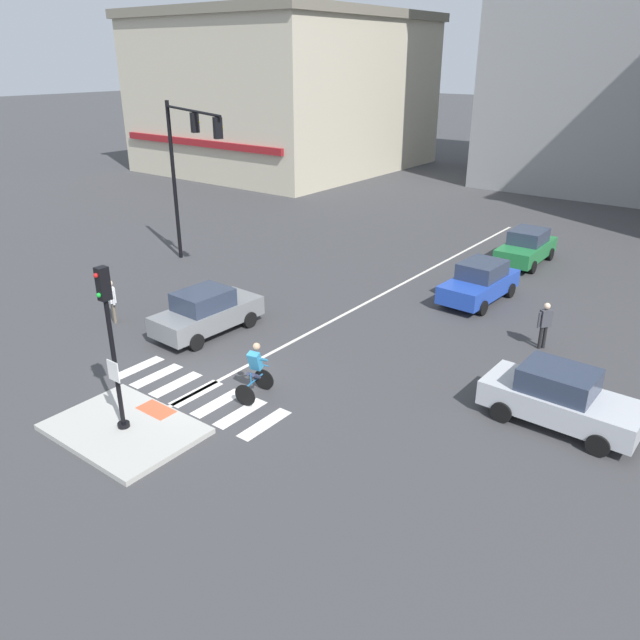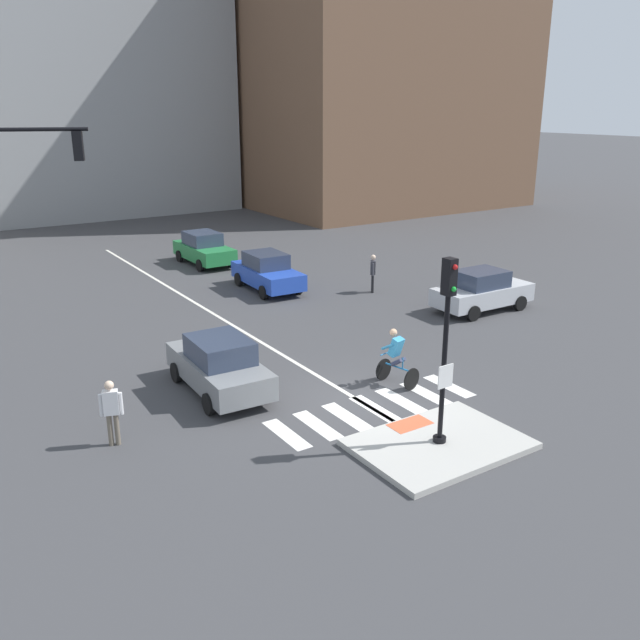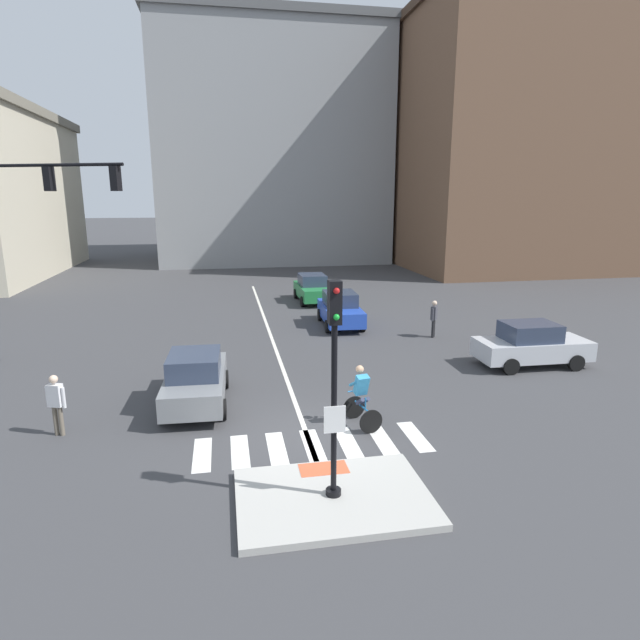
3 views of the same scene
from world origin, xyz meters
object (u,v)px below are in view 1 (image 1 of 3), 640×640
object	(u,v)px
car_grey_westbound_near	(207,312)
car_blue_eastbound_far	(480,282)
car_green_eastbound_distant	(526,247)
pedestrian_waiting_far_side	(545,322)
cyclist	(255,370)
pedestrian_at_curb_left	(112,298)
traffic_light_mast	(185,156)
car_silver_cross_right	(560,398)
signal_pole	(110,335)

from	to	relation	value
car_grey_westbound_near	car_blue_eastbound_far	bearing A→B (deg)	54.14
car_green_eastbound_distant	pedestrian_waiting_far_side	world-z (taller)	pedestrian_waiting_far_side
car_blue_eastbound_far	cyclist	size ratio (longest dim) A/B	2.48
car_grey_westbound_near	pedestrian_at_curb_left	size ratio (longest dim) A/B	2.49
traffic_light_mast	car_green_eastbound_distant	size ratio (longest dim) A/B	1.80
car_grey_westbound_near	car_silver_cross_right	bearing A→B (deg)	7.43
signal_pole	traffic_light_mast	bearing A→B (deg)	130.46
car_silver_cross_right	cyclist	world-z (taller)	cyclist
car_silver_cross_right	car_blue_eastbound_far	world-z (taller)	same
car_silver_cross_right	pedestrian_at_curb_left	bearing A→B (deg)	-168.84
car_blue_eastbound_far	car_green_eastbound_distant	bearing A→B (deg)	93.03
cyclist	pedestrian_at_curb_left	world-z (taller)	cyclist
car_grey_westbound_near	cyclist	bearing A→B (deg)	-27.11
car_silver_cross_right	car_blue_eastbound_far	distance (m)	9.26
car_green_eastbound_distant	pedestrian_waiting_far_side	bearing A→B (deg)	-66.30
traffic_light_mast	car_blue_eastbound_far	world-z (taller)	traffic_light_mast
car_silver_cross_right	cyclist	size ratio (longest dim) A/B	2.46
car_grey_westbound_near	cyclist	xyz separation A→B (m)	(4.54, -2.32, 0.06)
traffic_light_mast	pedestrian_at_curb_left	xyz separation A→B (m)	(2.64, -6.34, -4.19)
traffic_light_mast	car_grey_westbound_near	bearing A→B (deg)	-38.35
car_green_eastbound_distant	pedestrian_waiting_far_side	xyz separation A→B (m)	(3.94, -8.98, 0.17)
car_silver_cross_right	pedestrian_at_curb_left	distance (m)	15.86
traffic_light_mast	car_blue_eastbound_far	xyz separation A→B (m)	(12.59, 4.11, -4.36)
pedestrian_at_curb_left	car_green_eastbound_distant	bearing A→B (deg)	59.78
traffic_light_mast	car_silver_cross_right	xyz separation A→B (m)	(18.19, -3.27, -4.36)
signal_pole	traffic_light_mast	distance (m)	14.25
signal_pole	car_green_eastbound_distant	size ratio (longest dim) A/B	1.09
car_green_eastbound_distant	pedestrian_waiting_far_side	size ratio (longest dim) A/B	2.47
car_green_eastbound_distant	car_grey_westbound_near	size ratio (longest dim) A/B	0.99
signal_pole	cyclist	xyz separation A→B (m)	(1.53, 3.54, -1.98)
car_silver_cross_right	pedestrian_at_curb_left	xyz separation A→B (m)	(-15.56, -3.07, 0.17)
cyclist	pedestrian_waiting_far_side	bearing A→B (deg)	56.47
cyclist	car_blue_eastbound_far	bearing A→B (deg)	80.25
car_green_eastbound_distant	cyclist	bearing A→B (deg)	-95.32
signal_pole	pedestrian_waiting_far_side	size ratio (longest dim) A/B	2.68
car_silver_cross_right	car_grey_westbound_near	xyz separation A→B (m)	(-12.07, -1.57, 0.00)
signal_pole	pedestrian_at_curb_left	bearing A→B (deg)	146.09
signal_pole	pedestrian_waiting_far_side	world-z (taller)	signal_pole
signal_pole	cyclist	size ratio (longest dim) A/B	2.67
traffic_light_mast	car_blue_eastbound_far	size ratio (longest dim) A/B	1.78
signal_pole	car_green_eastbound_distant	xyz separation A→B (m)	(3.15, 20.91, -2.04)
car_silver_cross_right	car_green_eastbound_distant	bearing A→B (deg)	113.72
traffic_light_mast	car_green_eastbound_distant	bearing A→B (deg)	39.75
pedestrian_at_curb_left	car_blue_eastbound_far	bearing A→B (deg)	46.39
car_grey_westbound_near	car_green_eastbound_distant	bearing A→B (deg)	67.76
car_silver_cross_right	pedestrian_waiting_far_side	xyz separation A→B (m)	(-1.98, 4.49, 0.17)
cyclist	car_grey_westbound_near	bearing A→B (deg)	152.89
car_blue_eastbound_far	pedestrian_waiting_far_side	xyz separation A→B (m)	(3.62, -2.89, 0.17)
signal_pole	car_silver_cross_right	xyz separation A→B (m)	(9.06, 7.43, -2.04)
car_blue_eastbound_far	cyclist	xyz separation A→B (m)	(-1.94, -11.28, 0.06)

